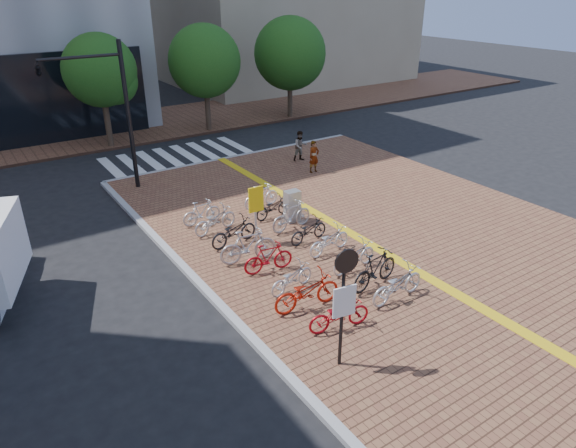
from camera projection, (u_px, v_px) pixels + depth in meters
ground at (336, 272)px, 16.45m from camera, size 120.00×120.00×0.00m
sidewalk at (535, 316)px, 14.18m from camera, size 14.00×34.00×0.15m
tactile_strip at (513, 326)px, 13.64m from camera, size 0.40×34.00×0.01m
kerb_west at (337, 427)px, 10.66m from camera, size 0.25×34.00×0.15m
kerb_north at (238, 157)px, 26.92m from camera, size 14.00×0.25×0.15m
far_sidewalk at (127, 128)px, 32.16m from camera, size 70.00×8.00×0.15m
crosswalk at (178, 156)px, 27.19m from camera, size 7.50×4.00×0.01m
street_trees at (221, 61)px, 30.30m from camera, size 16.20×4.60×6.35m
bike_0 at (339, 314)px, 13.37m from camera, size 1.82×0.94×0.91m
bike_1 at (307, 292)px, 14.20m from camera, size 2.08×0.91×1.06m
bike_2 at (292, 278)px, 15.07m from camera, size 1.69×0.83×0.85m
bike_3 at (268, 258)px, 16.01m from camera, size 1.69×0.70×0.98m
bike_4 at (248, 246)px, 16.55m from camera, size 1.97×0.85×1.15m
bike_5 at (234, 232)px, 17.69m from camera, size 1.90×0.87×0.96m
bike_6 at (215, 220)px, 18.57m from camera, size 1.88×0.94×0.94m
bike_7 at (202, 212)px, 19.19m from camera, size 1.56×0.49×0.93m
bike_8 at (397, 284)px, 14.59m from camera, size 1.97×0.76×1.02m
bike_9 at (375, 269)px, 15.20m from camera, size 2.00×0.84×1.16m
bike_10 at (354, 256)px, 16.12m from camera, size 1.85×0.80×0.94m
bike_11 at (329, 240)px, 17.14m from camera, size 1.81×0.80×0.92m
bike_12 at (309, 230)px, 17.90m from camera, size 1.68×0.76×0.85m
bike_13 at (292, 216)px, 18.72m from camera, size 1.84×0.70×1.08m
bike_14 at (273, 207)px, 19.73m from camera, size 1.65×0.73×0.84m
bike_15 at (261, 196)px, 20.55m from camera, size 1.65×0.57×0.97m
pedestrian_a at (314, 157)px, 24.25m from camera, size 0.57×0.38×1.53m
pedestrian_b at (300, 146)px, 25.80m from camera, size 0.82×0.69×1.52m
utility_box at (292, 206)px, 19.34m from camera, size 0.57×0.43×1.23m
yellow_sign at (256, 204)px, 17.42m from camera, size 0.56×0.13×2.07m
notice_sign at (344, 295)px, 11.44m from camera, size 0.58×0.18×3.15m
traffic_light_pole at (89, 93)px, 20.28m from camera, size 3.34×1.29×6.22m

